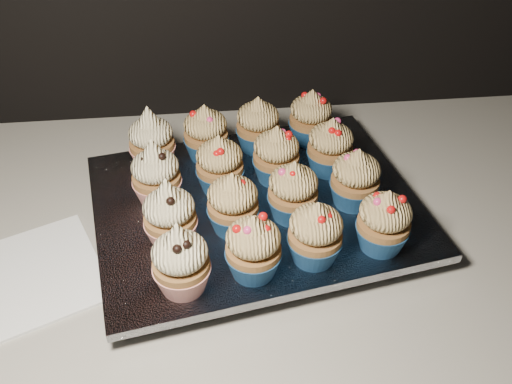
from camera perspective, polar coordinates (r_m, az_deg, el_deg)
worktop at (r=0.81m, az=16.01°, el=-3.53°), size 2.44×0.64×0.04m
napkin at (r=0.74m, az=-21.72°, el=-7.91°), size 0.21×0.21×0.00m
baking_tray at (r=0.76m, az=0.00°, el=-2.28°), size 0.42×0.35×0.02m
foil_lining at (r=0.74m, az=0.00°, el=-1.31°), size 0.46×0.39×0.01m
cupcake_0 at (r=0.61m, az=-7.54°, el=-6.85°), size 0.06×0.06×0.10m
cupcake_1 at (r=0.62m, az=-0.27°, el=-5.60°), size 0.06×0.06×0.08m
cupcake_2 at (r=0.64m, az=5.95°, el=-4.19°), size 0.06×0.06×0.08m
cupcake_3 at (r=0.67m, az=12.67°, el=-2.93°), size 0.06×0.06×0.08m
cupcake_4 at (r=0.67m, az=-8.62°, el=-2.33°), size 0.06×0.06×0.10m
cupcake_5 at (r=0.68m, az=-2.33°, el=-1.21°), size 0.06×0.06×0.08m
cupcake_6 at (r=0.70m, az=3.73°, el=0.01°), size 0.06×0.06×0.08m
cupcake_7 at (r=0.73m, az=9.91°, el=1.26°), size 0.06×0.06×0.08m
cupcake_8 at (r=0.73m, az=-9.97°, el=1.72°), size 0.06×0.06×0.10m
cupcake_9 at (r=0.74m, az=-3.65°, el=2.70°), size 0.06×0.06×0.08m
cupcake_10 at (r=0.76m, az=2.03°, el=3.66°), size 0.06×0.06×0.08m
cupcake_11 at (r=0.78m, az=7.44°, el=4.45°), size 0.06×0.06×0.08m
cupcake_12 at (r=0.79m, az=-10.41°, el=5.06°), size 0.06×0.06×0.10m
cupcake_13 at (r=0.80m, az=-5.04°, el=5.84°), size 0.06×0.06×0.08m
cupcake_14 at (r=0.82m, az=0.20°, el=6.68°), size 0.06×0.06×0.08m
cupcake_15 at (r=0.84m, az=5.49°, el=7.37°), size 0.06×0.06×0.08m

